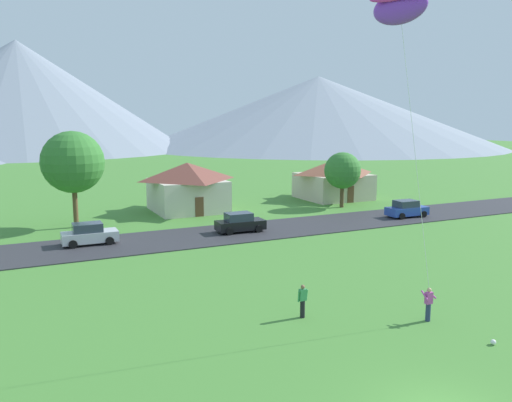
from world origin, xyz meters
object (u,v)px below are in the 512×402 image
Objects in this scene: parked_car_silver_mid_west at (89,234)px; kite_flyer_with_kite at (400,15)px; tree_center at (73,162)px; tree_near_left at (343,171)px; watcher_person at (303,300)px; soccer_ball at (493,342)px; house_leftmost at (188,186)px; parked_car_blue_west_end at (407,209)px; house_left_center at (333,179)px; parked_car_black_mid_east at (240,223)px.

parked_car_silver_mid_west is 0.27× the size of kite_flyer_with_kite.
kite_flyer_with_kite is at bearing -68.55° from tree_center.
tree_center is at bearing 177.19° from tree_near_left.
soccer_ball is at bearing -46.62° from watcher_person.
parked_car_silver_mid_west is at bearing -88.62° from tree_center.
tree_near_left is at bearing 58.97° from kite_flyer_with_kite.
tree_near_left reaches higher than soccer_ball.
house_leftmost reaches higher than parked_car_blue_west_end.
parked_car_blue_west_end is at bearing -3.48° from parked_car_silver_mid_west.
watcher_person is at bearing -126.23° from house_left_center.
tree_near_left is at bearing 65.62° from soccer_ball.
parked_car_silver_mid_west is 17.56× the size of soccer_ball.
tree_near_left is at bearing 12.24° from parked_car_silver_mid_west.
house_leftmost is 1.93× the size of parked_car_silver_mid_west.
watcher_person is (7.67, -27.30, -5.07)m from tree_center.
house_left_center is 34.61× the size of soccer_ball.
house_left_center reaches higher than parked_car_silver_mid_west.
house_leftmost reaches higher than soccer_ball.
tree_near_left reaches higher than parked_car_silver_mid_west.
parked_car_black_mid_east is at bearing 86.86° from kite_flyer_with_kite.
tree_near_left is 35.54m from soccer_ball.
kite_flyer_with_kite reaches higher than tree_near_left.
parked_car_silver_mid_west is 21.22m from watcher_person.
parked_car_blue_west_end is at bearing -16.97° from tree_center.
house_left_center is at bearing 53.77° from watcher_person.
house_left_center is 13.79m from parked_car_blue_west_end.
house_left_center is 39.33m from watcher_person.
soccer_ball is (13.40, -26.10, -0.75)m from parked_car_silver_mid_west.
house_leftmost is 0.93× the size of tree_center.
parked_car_silver_mid_west is at bearing 117.17° from soccer_ball.
parked_car_blue_west_end is (-0.45, -13.68, -1.63)m from house_left_center.
parked_car_black_mid_east is 25.15m from soccer_ball.
house_leftmost is 17.18m from tree_near_left.
parked_car_black_mid_east is at bearing -86.62° from house_leftmost.
house_left_center is 40.53m from kite_flyer_with_kite.
house_leftmost is 22.85m from parked_car_blue_west_end.
house_left_center is 1.95× the size of parked_car_blue_west_end.
watcher_person is (-22.77, -18.01, 0.01)m from parked_car_blue_west_end.
tree_near_left is at bearing -115.41° from house_left_center.
tree_center is at bearing 111.45° from kite_flyer_with_kite.
kite_flyer_with_kite is 15.01m from soccer_ball.
tree_center is 5.22× the size of watcher_person.
soccer_ball is (1.72, -37.43, -2.58)m from house_leftmost.
parked_car_blue_west_end is 29.55m from soccer_ball.
house_leftmost is 12.90m from tree_center.
parked_car_black_mid_east is at bearing 177.22° from parked_car_blue_west_end.
parked_car_blue_west_end is at bearing 38.35° from watcher_person.
tree_near_left is 1.45× the size of parked_car_black_mid_east.
kite_flyer_with_kite is at bearing -90.71° from house_leftmost.
parked_car_blue_west_end and parked_car_silver_mid_west have the same top height.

